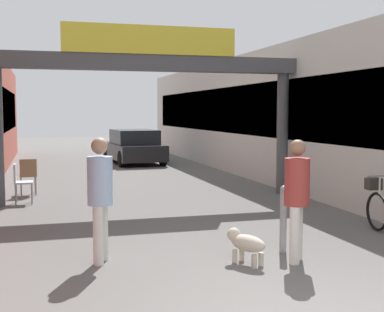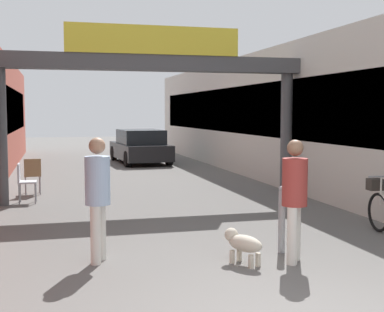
% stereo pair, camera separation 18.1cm
% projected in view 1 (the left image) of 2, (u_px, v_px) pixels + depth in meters
% --- Properties ---
extents(storefront_right, '(3.00, 26.00, 3.81)m').
position_uv_depth(storefront_right, '(291.00, 116.00, 16.63)').
color(storefront_right, beige).
rests_on(storefront_right, ground_plane).
extents(arcade_sign_gateway, '(7.40, 0.47, 3.97)m').
position_uv_depth(arcade_sign_gateway, '(150.00, 78.00, 12.24)').
color(arcade_sign_gateway, '#4C4C4F').
rests_on(arcade_sign_gateway, ground_plane).
extents(pedestrian_with_dog, '(0.48, 0.48, 1.67)m').
position_uv_depth(pedestrian_with_dog, '(297.00, 192.00, 7.21)').
color(pedestrian_with_dog, silver).
rests_on(pedestrian_with_dog, ground_plane).
extents(pedestrian_companion, '(0.44, 0.44, 1.70)m').
position_uv_depth(pedestrian_companion, '(100.00, 192.00, 7.17)').
color(pedestrian_companion, silver).
rests_on(pedestrian_companion, ground_plane).
extents(dog_on_leash, '(0.49, 0.65, 0.46)m').
position_uv_depth(dog_on_leash, '(245.00, 243.00, 7.17)').
color(dog_on_leash, beige).
rests_on(dog_on_leash, ground_plane).
extents(bollard_post_metal, '(0.10, 0.10, 0.98)m').
position_uv_depth(bollard_post_metal, '(283.00, 218.00, 7.75)').
color(bollard_post_metal, gray).
rests_on(bollard_post_metal, ground_plane).
extents(cafe_chair_aluminium_nearer, '(0.40, 0.40, 0.89)m').
position_uv_depth(cafe_chair_aluminium_nearer, '(20.00, 180.00, 11.84)').
color(cafe_chair_aluminium_nearer, gray).
rests_on(cafe_chair_aluminium_nearer, ground_plane).
extents(cafe_chair_wood_farther, '(0.43, 0.43, 0.89)m').
position_uv_depth(cafe_chair_wood_farther, '(28.00, 173.00, 13.09)').
color(cafe_chair_wood_farther, gray).
rests_on(cafe_chair_wood_farther, ground_plane).
extents(parked_car_black, '(2.02, 4.11, 1.33)m').
position_uv_depth(parked_car_black, '(134.00, 147.00, 21.24)').
color(parked_car_black, black).
rests_on(parked_car_black, ground_plane).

